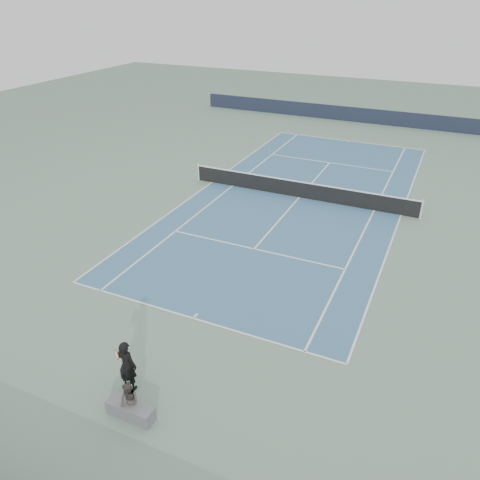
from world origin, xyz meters
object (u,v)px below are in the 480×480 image
at_px(tennis_net, 300,189).
at_px(tennis_player, 127,365).
at_px(spectator_bench, 130,406).
at_px(tennis_ball, 131,407).

xyz_separation_m(tennis_net, tennis_player, (-0.09, -15.45, 0.34)).
bearing_deg(spectator_bench, tennis_net, 92.07).
xyz_separation_m(tennis_player, spectator_bench, (0.68, -0.86, -0.44)).
relative_size(tennis_net, tennis_ball, 207.02).
relative_size(tennis_net, spectator_bench, 9.04).
bearing_deg(tennis_ball, tennis_net, 91.42).
relative_size(tennis_player, spectator_bench, 1.18).
distance_m(tennis_net, spectator_bench, 16.32).
relative_size(tennis_player, tennis_ball, 27.05).
bearing_deg(tennis_net, tennis_ball, -88.58).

